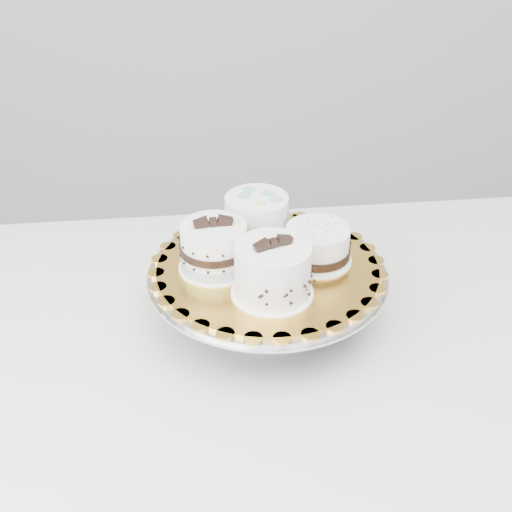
{
  "coord_description": "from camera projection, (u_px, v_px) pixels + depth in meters",
  "views": [
    {
      "loc": [
        -0.2,
        -0.54,
        1.42
      ],
      "look_at": [
        -0.12,
        0.29,
        0.88
      ],
      "focal_mm": 45.0,
      "sensor_mm": 36.0,
      "label": 1
    }
  ],
  "objects": [
    {
      "name": "cake_swirl",
      "position": [
        273.0,
        272.0,
        0.93
      ],
      "size": [
        0.14,
        0.14,
        0.1
      ],
      "rotation": [
        0.0,
        0.0,
        0.36
      ],
      "color": "white",
      "rests_on": "cake_board"
    },
    {
      "name": "cake_board",
      "position": [
        268.0,
        267.0,
        1.02
      ],
      "size": [
        0.46,
        0.46,
        0.01
      ],
      "primitive_type": "cylinder",
      "rotation": [
        0.0,
        0.0,
        0.38
      ],
      "color": "gold",
      "rests_on": "cake_stand"
    },
    {
      "name": "table",
      "position": [
        289.0,
        365.0,
        1.09
      ],
      "size": [
        1.25,
        0.84,
        0.75
      ],
      "rotation": [
        0.0,
        0.0,
        0.01
      ],
      "color": "silver",
      "rests_on": "floor"
    },
    {
      "name": "cake_stand",
      "position": [
        267.0,
        285.0,
        1.04
      ],
      "size": [
        0.38,
        0.38,
        0.1
      ],
      "color": "gray",
      "rests_on": "table"
    },
    {
      "name": "cake_dots",
      "position": [
        257.0,
        217.0,
        1.07
      ],
      "size": [
        0.13,
        0.13,
        0.08
      ],
      "rotation": [
        0.0,
        0.0,
        0.29
      ],
      "color": "white",
      "rests_on": "cake_board"
    },
    {
      "name": "cake_banded",
      "position": [
        214.0,
        248.0,
        0.99
      ],
      "size": [
        0.11,
        0.11,
        0.09
      ],
      "rotation": [
        0.0,
        0.0,
        0.09
      ],
      "color": "white",
      "rests_on": "cake_board"
    },
    {
      "name": "cake_ribbon",
      "position": [
        318.0,
        245.0,
        1.01
      ],
      "size": [
        0.13,
        0.13,
        0.06
      ],
      "rotation": [
        0.0,
        0.0,
        -0.28
      ],
      "color": "white",
      "rests_on": "cake_board"
    }
  ]
}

